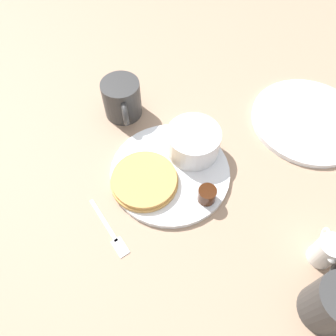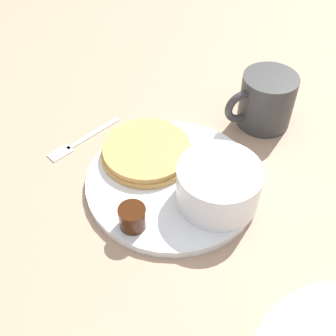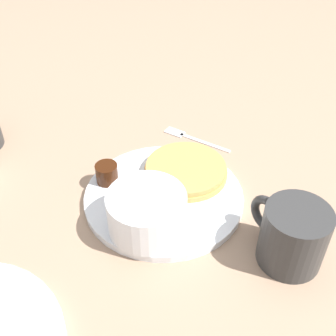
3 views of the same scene
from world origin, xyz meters
name	(u,v)px [view 3 (image 3 of 3)]	position (x,y,z in m)	size (l,w,h in m)	color
ground_plane	(164,199)	(0.00, 0.00, 0.00)	(4.00, 4.00, 0.00)	#9E7F66
plate	(164,197)	(0.00, 0.00, 0.01)	(0.25, 0.25, 0.01)	white
pancake_stack	(186,170)	(-0.05, -0.03, 0.02)	(0.14, 0.14, 0.02)	tan
bowl	(147,211)	(0.05, 0.05, 0.04)	(0.11, 0.11, 0.06)	white
syrup_cup	(107,173)	(0.07, -0.07, 0.03)	(0.04, 0.04, 0.03)	#38190A
butter_ramekin	(132,227)	(0.08, 0.05, 0.03)	(0.04, 0.04, 0.04)	white
coffee_mug	(292,235)	(-0.10, 0.18, 0.04)	(0.09, 0.12, 0.09)	#333333
fork	(189,137)	(-0.12, -0.13, 0.00)	(0.08, 0.12, 0.00)	silver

